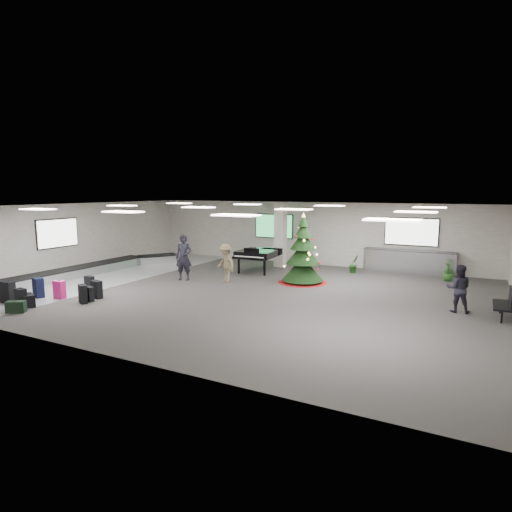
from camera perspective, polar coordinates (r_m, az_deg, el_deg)
The scene contains 22 objects.
ground at distance 16.24m, azimuth -1.64°, elevation -4.76°, with size 18.00×18.00×0.00m, color #34312F.
room_envelope at distance 16.63m, azimuth -1.71°, elevation 3.70°, with size 18.02×14.02×3.21m.
baggage_carousel at distance 21.02m, azimuth -20.81°, elevation -1.64°, with size 2.28×9.71×0.43m.
service_counter at distance 20.88m, azimuth 19.69°, elevation -0.72°, with size 4.05×0.65×1.08m.
suitcase_0 at distance 15.91m, azimuth -28.85°, elevation -4.95°, with size 0.44×0.29×0.66m.
suitcase_1 at distance 15.69m, azimuth -22.10°, elevation -4.70°, with size 0.46×0.38×0.65m.
pink_suitcase at distance 16.66m, azimuth -24.73°, elevation -4.10°, with size 0.41×0.24×0.66m.
suitcase_3 at distance 16.20m, azimuth -20.49°, elevation -4.20°, with size 0.46×0.30×0.65m.
navy_suitcase at distance 17.16m, azimuth -27.03°, elevation -3.78°, with size 0.52×0.39×0.73m.
suitcase_5 at distance 16.83m, azimuth -30.20°, elevation -4.18°, with size 0.51×0.30×0.77m.
green_duffel at distance 15.42m, azimuth -29.36°, elevation -5.93°, with size 0.61×0.54×0.39m.
suitcase_7 at distance 15.85m, azimuth -21.39°, elevation -4.74°, with size 0.38×0.25×0.53m.
suitcase_8 at distance 17.54m, azimuth -21.32°, elevation -3.41°, with size 0.41×0.27×0.58m.
black_duffel at distance 16.02m, azimuth -28.15°, elevation -5.24°, with size 0.72×0.58×0.44m.
christmas_tree at distance 17.73m, azimuth 6.26°, elevation -0.39°, with size 2.04×2.04×2.91m.
grand_piano at distance 19.96m, azimuth 0.20°, elevation 0.30°, with size 1.78×2.21×1.21m.
bench at distance 14.77m, azimuth 30.35°, elevation -5.31°, with size 0.49×1.43×0.90m.
traveler_a at distance 18.39m, azimuth -9.61°, elevation -0.19°, with size 0.71×0.47×1.95m, color black.
traveler_b at distance 17.80m, azimuth -4.05°, elevation -0.95°, with size 1.04×0.60×1.60m, color #7C6A4D.
traveler_bench at distance 14.79m, azimuth 25.40°, elevation -3.96°, with size 0.73×0.57×1.51m, color black.
potted_plant_left at distance 20.27m, azimuth 12.89°, elevation -1.05°, with size 0.47×0.38×0.85m, color #183A12.
potted_plant_right at distance 19.78m, azimuth 24.25°, elevation -1.90°, with size 0.45×0.45×0.81m, color #183A12.
Camera 1 is at (7.67, -13.80, 3.78)m, focal length 30.00 mm.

